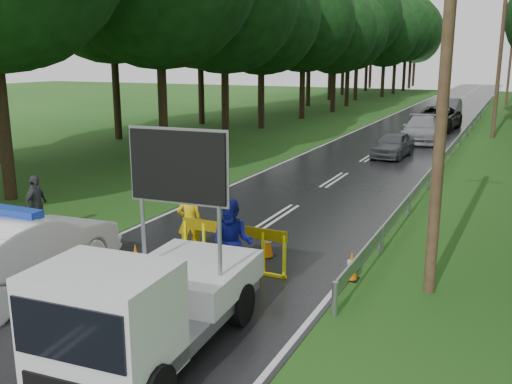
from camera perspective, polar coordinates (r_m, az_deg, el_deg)
The scene contains 21 objects.
ground at distance 12.94m, azimuth -8.23°, elevation -9.13°, with size 160.00×160.00×0.00m, color #1D4C15.
road at distance 40.81m, azimuth 15.37°, elevation 6.03°, with size 7.00×140.00×0.02m, color black.
guardrail at distance 39.98m, azimuth 20.59°, elevation 6.29°, with size 0.12×60.06×0.70m.
utility_pole_near at distance 12.05m, azimuth 18.55°, elevation 13.37°, with size 1.40×0.24×10.00m.
utility_pole_mid at distance 37.99m, azimuth 23.25°, elevation 12.58°, with size 1.40×0.24×10.00m.
utility_pole_far at distance 63.98m, azimuth 24.13°, elevation 12.42°, with size 1.40×0.24×10.00m.
police_sedan at distance 13.24m, azimuth -22.53°, elevation -5.68°, with size 2.18×5.18×1.83m.
work_truck at distance 9.61m, azimuth -10.89°, elevation -10.99°, with size 2.33×4.76×3.71m.
barrier at distance 13.36m, azimuth -2.33°, elevation -4.37°, with size 2.74×0.12×1.13m.
officer at distance 14.65m, azimuth -6.67°, elevation -2.88°, with size 0.62×0.40×1.69m, color yellow.
civilian at distance 12.43m, azimuth -2.38°, elevation -5.15°, with size 0.95×0.74×1.96m, color #1920A4.
bystander_mid at distance 17.18m, azimuth -21.16°, elevation -1.21°, with size 1.01×0.42×1.72m, color #404248.
queue_car_first at distance 29.33m, azimuth 13.53°, elevation 4.64°, with size 1.51×3.75×1.28m, color #414549.
queue_car_second at distance 35.11m, azimuth 16.20°, elevation 6.05°, with size 2.07×5.10×1.48m, color gray.
queue_car_third at distance 41.01m, azimuth 17.54°, elevation 7.04°, with size 2.66×5.76×1.60m, color black.
queue_car_fourth at distance 48.89m, azimuth 18.63°, elevation 7.91°, with size 1.71×4.90×1.61m, color #38393F.
cone_near_left at distance 14.07m, azimuth -23.50°, elevation -6.82°, with size 0.33×0.33×0.69m.
cone_center at distance 13.34m, azimuth -11.92°, elevation -6.77°, with size 0.39×0.39×0.82m.
cone_far at distance 14.35m, azimuth 1.15°, elevation -5.13°, with size 0.36×0.36×0.76m.
cone_left_mid at distance 15.19m, azimuth -18.01°, elevation -4.96°, with size 0.31×0.31×0.65m.
cone_right at distance 13.13m, azimuth 9.53°, elevation -7.29°, with size 0.32×0.32×0.68m.
Camera 1 is at (6.62, -9.97, 4.94)m, focal length 40.00 mm.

